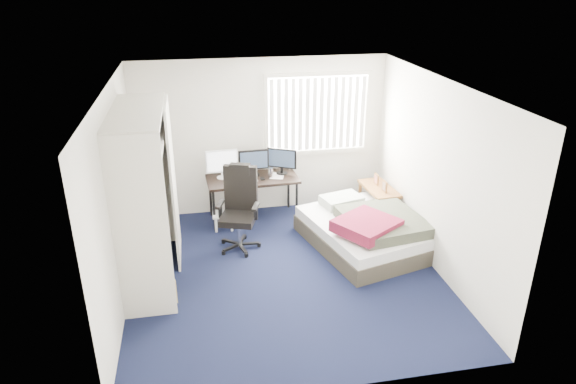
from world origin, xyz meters
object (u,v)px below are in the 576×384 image
(desk, at_px, (252,175))
(bed, at_px, (366,230))
(office_chair, at_px, (240,216))
(nightstand, at_px, (379,191))

(desk, relative_size, bed, 0.69)
(desk, xyz_separation_m, bed, (1.48, -1.25, -0.48))
(office_chair, relative_size, nightstand, 1.44)
(desk, height_order, office_chair, office_chair)
(office_chair, height_order, nightstand, office_chair)
(desk, distance_m, nightstand, 2.02)
(nightstand, bearing_deg, desk, 167.42)
(desk, xyz_separation_m, nightstand, (1.96, -0.44, -0.25))
(desk, xyz_separation_m, office_chair, (-0.30, -0.88, -0.27))
(office_chair, xyz_separation_m, bed, (1.78, -0.37, -0.20))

